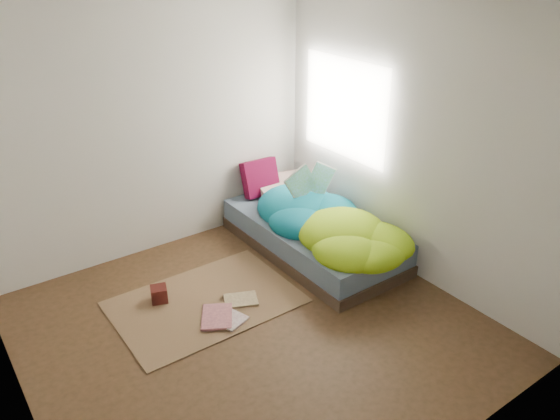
{
  "coord_description": "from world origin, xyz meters",
  "views": [
    {
      "loc": [
        -1.96,
        -3.12,
        2.93
      ],
      "look_at": [
        0.82,
        0.75,
        0.57
      ],
      "focal_mm": 35.0,
      "sensor_mm": 36.0,
      "label": 1
    }
  ],
  "objects_px": {
    "bed": "(313,236)",
    "floor_book_b": "(202,318)",
    "floor_book_a": "(217,325)",
    "wooden_box": "(159,294)",
    "pillow_magenta": "(260,178)",
    "open_book": "(311,172)"
  },
  "relations": [
    {
      "from": "bed",
      "to": "floor_book_a",
      "type": "relative_size",
      "value": 6.18
    },
    {
      "from": "pillow_magenta",
      "to": "wooden_box",
      "type": "bearing_deg",
      "value": -151.16
    },
    {
      "from": "bed",
      "to": "floor_book_a",
      "type": "xyz_separation_m",
      "value": [
        -1.46,
        -0.54,
        -0.14
      ]
    },
    {
      "from": "floor_book_a",
      "to": "floor_book_b",
      "type": "xyz_separation_m",
      "value": [
        -0.06,
        0.16,
        0.0
      ]
    },
    {
      "from": "open_book",
      "to": "pillow_magenta",
      "type": "bearing_deg",
      "value": 105.86
    },
    {
      "from": "wooden_box",
      "to": "floor_book_b",
      "type": "bearing_deg",
      "value": -68.99
    },
    {
      "from": "bed",
      "to": "pillow_magenta",
      "type": "xyz_separation_m",
      "value": [
        -0.07,
        0.87,
        0.37
      ]
    },
    {
      "from": "floor_book_a",
      "to": "floor_book_b",
      "type": "distance_m",
      "value": 0.17
    },
    {
      "from": "floor_book_b",
      "to": "open_book",
      "type": "bearing_deg",
      "value": 49.14
    },
    {
      "from": "pillow_magenta",
      "to": "wooden_box",
      "type": "height_order",
      "value": "pillow_magenta"
    },
    {
      "from": "bed",
      "to": "floor_book_b",
      "type": "relative_size",
      "value": 5.74
    },
    {
      "from": "wooden_box",
      "to": "floor_book_b",
      "type": "xyz_separation_m",
      "value": [
        0.18,
        -0.46,
        -0.05
      ]
    },
    {
      "from": "bed",
      "to": "open_book",
      "type": "distance_m",
      "value": 0.67
    },
    {
      "from": "pillow_magenta",
      "to": "floor_book_a",
      "type": "distance_m",
      "value": 2.05
    },
    {
      "from": "bed",
      "to": "open_book",
      "type": "height_order",
      "value": "open_book"
    },
    {
      "from": "bed",
      "to": "open_book",
      "type": "relative_size",
      "value": 4.12
    },
    {
      "from": "pillow_magenta",
      "to": "floor_book_a",
      "type": "height_order",
      "value": "pillow_magenta"
    },
    {
      "from": "open_book",
      "to": "floor_book_b",
      "type": "bearing_deg",
      "value": -156.48
    },
    {
      "from": "wooden_box",
      "to": "floor_book_a",
      "type": "bearing_deg",
      "value": -68.9
    },
    {
      "from": "open_book",
      "to": "wooden_box",
      "type": "bearing_deg",
      "value": -172.81
    },
    {
      "from": "pillow_magenta",
      "to": "floor_book_b",
      "type": "relative_size",
      "value": 1.17
    },
    {
      "from": "bed",
      "to": "open_book",
      "type": "xyz_separation_m",
      "value": [
        0.06,
        0.13,
        0.66
      ]
    }
  ]
}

